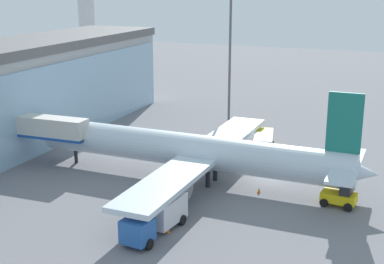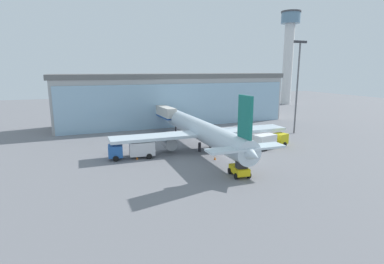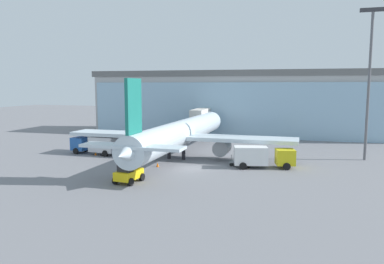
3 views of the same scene
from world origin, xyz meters
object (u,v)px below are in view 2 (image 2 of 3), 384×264
(pushback_tug, at_px, (240,169))
(safety_cone_nose, at_px, (215,158))
(fuel_truck, at_px, (270,140))
(jet_bridge, at_px, (163,112))
(safety_cone_wingtip, at_px, (137,158))
(airplane, at_px, (201,130))
(catering_truck, at_px, (134,149))
(apron_light_mast, at_px, (298,80))
(control_tower, at_px, (289,49))
(baggage_cart, at_px, (256,146))

(pushback_tug, distance_m, safety_cone_nose, 7.98)
(fuel_truck, distance_m, safety_cone_nose, 12.93)
(jet_bridge, distance_m, fuel_truck, 26.86)
(safety_cone_nose, height_order, safety_cone_wingtip, same)
(airplane, xyz_separation_m, fuel_truck, (11.87, -4.31, -1.84))
(airplane, distance_m, catering_truck, 12.81)
(apron_light_mast, distance_m, fuel_truck, 18.84)
(jet_bridge, bearing_deg, control_tower, -63.60)
(catering_truck, distance_m, fuel_truck, 24.53)
(apron_light_mast, height_order, safety_cone_nose, apron_light_mast)
(safety_cone_nose, distance_m, safety_cone_wingtip, 12.46)
(airplane, bearing_deg, pushback_tug, 177.50)
(pushback_tug, bearing_deg, safety_cone_nose, 5.36)
(jet_bridge, bearing_deg, fuel_truck, -151.89)
(fuel_truck, bearing_deg, baggage_cart, 156.65)
(fuel_truck, relative_size, safety_cone_nose, 13.84)
(jet_bridge, height_order, apron_light_mast, apron_light_mast)
(airplane, relative_size, safety_cone_wingtip, 69.45)
(catering_truck, relative_size, safety_cone_wingtip, 13.64)
(baggage_cart, bearing_deg, safety_cone_nose, -156.69)
(airplane, bearing_deg, safety_cone_nose, 175.41)
(catering_truck, height_order, baggage_cart, catering_truck)
(jet_bridge, distance_m, pushback_tug, 34.17)
(apron_light_mast, relative_size, safety_cone_wingtip, 36.54)
(baggage_cart, bearing_deg, airplane, 161.17)
(catering_truck, distance_m, safety_cone_wingtip, 1.49)
(safety_cone_wingtip, bearing_deg, airplane, 12.62)
(apron_light_mast, xyz_separation_m, airplane, (-24.79, -4.70, -8.51))
(apron_light_mast, height_order, catering_truck, apron_light_mast)
(baggage_cart, bearing_deg, safety_cone_wingtip, -179.31)
(pushback_tug, bearing_deg, jet_bridge, 7.89)
(apron_light_mast, bearing_deg, safety_cone_wingtip, -168.64)
(apron_light_mast, relative_size, safety_cone_nose, 36.54)
(pushback_tug, bearing_deg, baggage_cart, -35.02)
(control_tower, bearing_deg, fuel_truck, -130.08)
(jet_bridge, bearing_deg, baggage_cart, -156.43)
(baggage_cart, xyz_separation_m, safety_cone_nose, (-9.92, -3.53, -0.23))
(baggage_cart, distance_m, safety_cone_wingtip, 21.50)
(control_tower, distance_m, safety_cone_nose, 88.29)
(control_tower, xyz_separation_m, fuel_truck, (-48.16, -57.24, -20.61))
(apron_light_mast, bearing_deg, safety_cone_nose, -154.55)
(jet_bridge, relative_size, safety_cone_wingtip, 21.99)
(jet_bridge, distance_m, safety_cone_nose, 26.39)
(airplane, bearing_deg, baggage_cart, -112.32)
(apron_light_mast, xyz_separation_m, fuel_truck, (-12.91, -9.00, -10.35))
(baggage_cart, bearing_deg, fuel_truck, -6.07)
(safety_cone_nose, bearing_deg, jet_bridge, 92.53)
(apron_light_mast, distance_m, pushback_tug, 34.21)
(control_tower, bearing_deg, jet_bridge, -150.98)
(control_tower, relative_size, apron_light_mast, 1.81)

